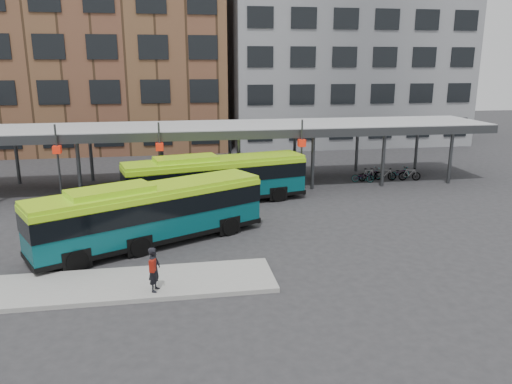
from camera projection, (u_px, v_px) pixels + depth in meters
ground at (227, 251)px, 22.67m from camera, size 120.00×120.00×0.00m
boarding_island at (91, 287)px, 18.89m from camera, size 14.00×3.00×0.18m
canopy at (204, 129)px, 33.94m from camera, size 40.00×6.53×4.80m
building_brick at (87, 34)px, 48.79m from camera, size 26.00×14.00×22.00m
building_grey at (341, 46)px, 53.26m from camera, size 24.00×14.00×20.00m
bus_front at (150, 212)px, 23.15m from camera, size 10.89×7.05×3.04m
bus_rear at (215, 178)px, 30.00m from camera, size 11.20×4.73×3.02m
pedestrian at (154, 269)px, 18.17m from camera, size 0.55×0.70×1.69m
bike_rack at (383, 174)px, 36.16m from camera, size 5.22×1.59×0.96m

